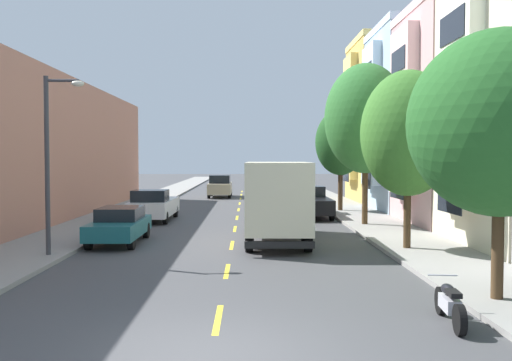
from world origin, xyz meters
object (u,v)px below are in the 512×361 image
parked_motorcycle (450,304)px  parked_hatchback_forest (303,197)px  parked_hatchback_charcoal (282,183)px  delivery_box_truck (277,196)px  street_tree_nearest (500,123)px  street_tree_third (365,119)px  parked_hatchback_silver (290,188)px  street_tree_farthest (341,142)px  street_lamp (52,150)px  parked_sedan_teal (120,225)px  parked_pickup_white (154,206)px  moving_champagne_sedan (220,186)px  parked_pickup_black (311,203)px  street_tree_second (408,133)px

parked_motorcycle → parked_hatchback_forest: bearing=90.7°
parked_hatchback_charcoal → delivery_box_truck: bearing=-93.8°
street_tree_nearest → parked_hatchback_charcoal: street_tree_nearest is taller
street_tree_third → parked_hatchback_silver: (-2.04, 21.62, -4.58)m
street_tree_nearest → street_tree_farthest: size_ratio=0.98×
street_lamp → parked_motorcycle: (10.68, -7.57, -3.25)m
street_tree_third → parked_sedan_teal: 12.91m
parked_pickup_white → moving_champagne_sedan: (2.67, 18.27, 0.16)m
street_tree_nearest → parked_pickup_black: 19.75m
parked_hatchback_silver → parked_motorcycle: bearing=-89.4°
parked_hatchback_silver → parked_hatchback_forest: size_ratio=1.00×
street_tree_farthest → street_tree_nearest: bearing=-90.0°
street_tree_second → parked_motorcycle: bearing=-100.6°
street_tree_second → parked_hatchback_charcoal: (-2.15, 39.24, -3.53)m
street_lamp → delivery_box_truck: size_ratio=0.81×
street_tree_third → moving_champagne_sedan: 22.96m
street_tree_farthest → moving_champagne_sedan: street_tree_farthest is taller
parked_pickup_black → moving_champagne_sedan: 17.42m
parked_sedan_teal → street_tree_farthest: bearing=49.0°
parked_sedan_teal → parked_motorcycle: 14.35m
street_tree_farthest → parked_motorcycle: street_tree_farthest is taller
street_tree_nearest → parked_hatchback_forest: street_tree_nearest is taller
parked_pickup_white → parked_hatchback_forest: 11.97m
street_tree_nearest → parked_pickup_white: street_tree_nearest is taller
delivery_box_truck → parked_motorcycle: size_ratio=3.61×
parked_sedan_teal → parked_hatchback_silver: bearing=71.7°
street_tree_third → delivery_box_truck: bearing=-132.3°
street_tree_second → moving_champagne_sedan: (-8.20, 28.34, -3.30)m
parked_hatchback_silver → delivery_box_truck: bearing=-95.5°
parked_motorcycle → street_tree_second: bearing=79.4°
street_tree_second → parked_pickup_black: bearing=100.1°
parked_pickup_white → street_tree_second: bearing=-42.8°
street_tree_second → parked_hatchback_silver: (-2.04, 28.96, -3.53)m
street_tree_third → delivery_box_truck: 7.67m
parked_hatchback_forest → moving_champagne_sedan: moving_champagne_sedan is taller
parked_hatchback_silver → parked_hatchback_charcoal: bearing=90.6°
parked_hatchback_forest → moving_champagne_sedan: size_ratio=0.84×
parked_hatchback_silver → parked_motorcycle: size_ratio=1.96×
street_tree_third → street_tree_farthest: street_tree_third is taller
street_lamp → parked_motorcycle: bearing=-35.3°
street_tree_nearest → street_tree_farthest: 22.01m
street_tree_farthest → delivery_box_truck: bearing=-110.4°
parked_hatchback_forest → street_tree_nearest: bearing=-85.5°
parked_pickup_white → parked_pickup_black: bearing=12.5°
street_tree_second → street_tree_third: size_ratio=0.81×
street_tree_third → moving_champagne_sedan: (-8.20, 21.00, -4.35)m
parked_pickup_black → moving_champagne_sedan: (-6.06, 16.33, 0.16)m
street_tree_second → parked_hatchback_forest: size_ratio=1.60×
street_tree_third → parked_hatchback_charcoal: 32.30m
delivery_box_truck → parked_hatchback_forest: 16.07m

